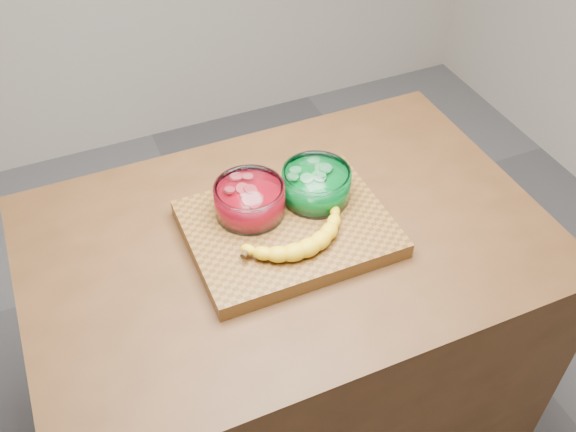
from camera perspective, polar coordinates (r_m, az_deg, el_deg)
name	(u,v)px	position (r m, az deg, el deg)	size (l,w,h in m)	color
ground	(288,428)	(2.21, 0.00, -18.33)	(3.50, 3.50, 0.00)	#58585C
counter	(288,348)	(1.82, 0.00, -11.67)	(1.20, 0.80, 0.90)	#4F2F17
cutting_board	(288,229)	(1.46, 0.00, -1.13)	(0.45, 0.35, 0.04)	brown
bowl_red	(250,200)	(1.45, -3.43, 1.42)	(0.16, 0.16, 0.07)	white
bowl_green	(316,185)	(1.49, 2.52, 2.79)	(0.16, 0.16, 0.07)	white
banana	(297,237)	(1.39, 0.82, -1.86)	(0.29, 0.14, 0.04)	yellow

